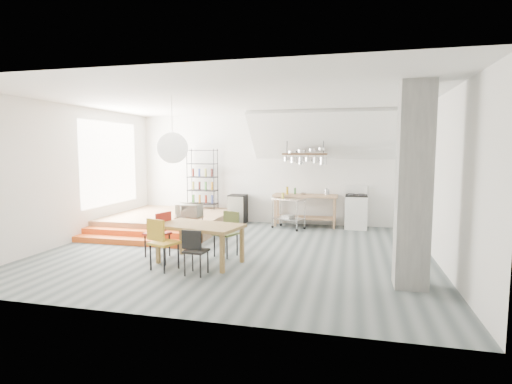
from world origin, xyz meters
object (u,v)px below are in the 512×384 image
(stove, at_px, (356,211))
(dining_table, at_px, (200,229))
(rolling_cart, at_px, (289,209))
(mini_fridge, at_px, (238,209))

(stove, xyz_separation_m, dining_table, (-2.93, -4.18, 0.19))
(rolling_cart, relative_size, mini_fridge, 1.13)
(stove, distance_m, rolling_cart, 1.86)
(stove, height_order, rolling_cart, stove)
(rolling_cart, bearing_deg, stove, 37.79)
(stove, distance_m, mini_fridge, 3.40)
(mini_fridge, bearing_deg, rolling_cart, -17.39)
(stove, bearing_deg, mini_fridge, 179.26)
(stove, bearing_deg, rolling_cart, -165.80)
(stove, relative_size, rolling_cart, 1.22)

